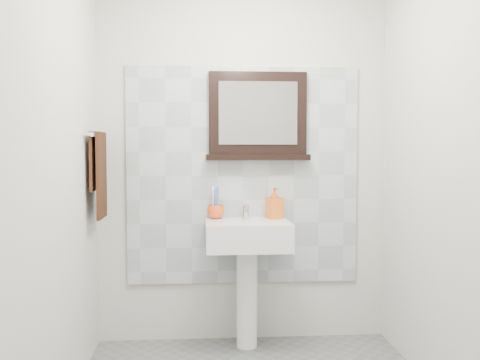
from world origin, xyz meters
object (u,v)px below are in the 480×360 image
Objects in this scene: framed_mirror at (258,118)px; hand_towel at (99,168)px; pedestal_sink at (247,249)px; soap_dispenser at (274,203)px; toothbrush_cup at (216,212)px.

framed_mirror is 1.12m from hand_towel.
pedestal_sink is 4.49× the size of soap_dispenser.
soap_dispenser is (0.40, -0.02, 0.06)m from toothbrush_cup.
toothbrush_cup is at bearing -171.85° from framed_mirror.
pedestal_sink is 0.34m from toothbrush_cup.
pedestal_sink is at bearing -166.44° from soap_dispenser.
framed_mirror is (-0.11, 0.07, 0.58)m from soap_dispenser.
pedestal_sink is at bearing -35.26° from toothbrush_cup.
soap_dispenser is (0.19, 0.12, 0.29)m from pedestal_sink.
toothbrush_cup is 0.16× the size of framed_mirror.
framed_mirror is (0.29, 0.04, 0.64)m from toothbrush_cup.
hand_towel is at bearing -177.63° from pedestal_sink.
framed_mirror reaches higher than pedestal_sink.
toothbrush_cup is 0.55× the size of soap_dispenser.
soap_dispenser is 0.30× the size of framed_mirror.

